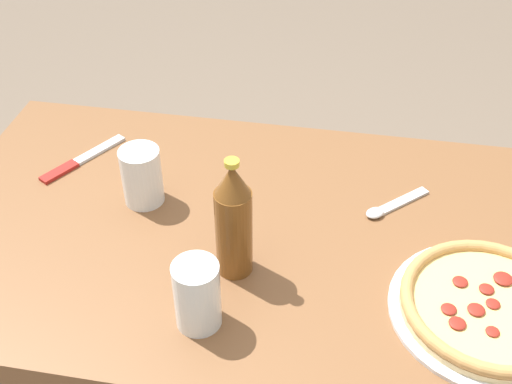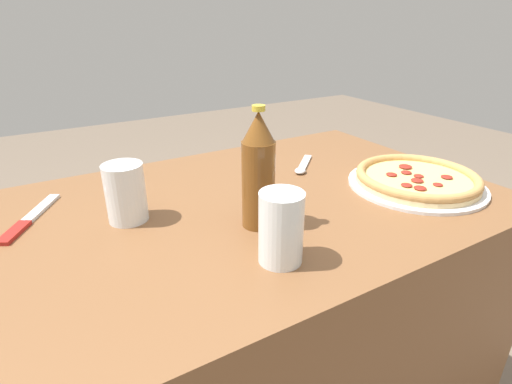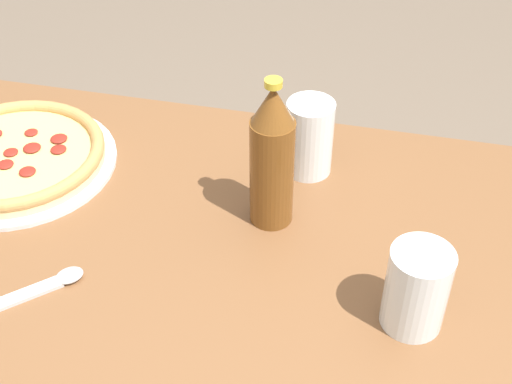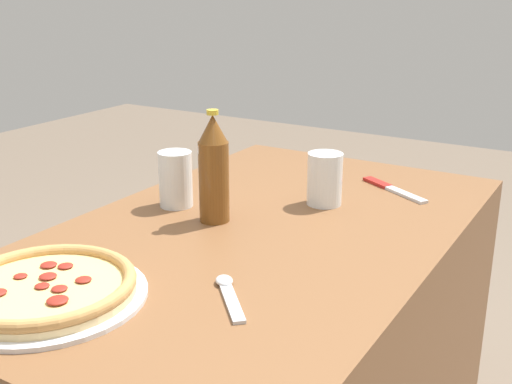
{
  "view_description": "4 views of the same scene",
  "coord_description": "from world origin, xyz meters",
  "px_view_note": "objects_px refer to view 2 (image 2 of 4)",
  "views": [
    {
      "loc": [
        -0.18,
        0.88,
        1.58
      ],
      "look_at": [
        -0.02,
        -0.01,
        0.84
      ],
      "focal_mm": 45.0,
      "sensor_mm": 36.0,
      "label": 1
    },
    {
      "loc": [
        0.36,
        0.7,
        1.13
      ],
      "look_at": [
        -0.02,
        0.06,
        0.8
      ],
      "focal_mm": 28.0,
      "sensor_mm": 36.0,
      "label": 2
    },
    {
      "loc": [
        0.16,
        -0.68,
        1.47
      ],
      "look_at": [
        -0.01,
        0.05,
        0.84
      ],
      "focal_mm": 50.0,
      "sensor_mm": 36.0,
      "label": 3
    },
    {
      "loc": [
        -1.04,
        -0.63,
        1.24
      ],
      "look_at": [
        -0.0,
        -0.0,
        0.83
      ],
      "focal_mm": 45.0,
      "sensor_mm": 36.0,
      "label": 4
    }
  ],
  "objects_px": {
    "glass_red_wine": "(281,231)",
    "spoon": "(303,167)",
    "knife": "(29,220)",
    "glass_lemonade": "(126,196)",
    "beer_bottle": "(257,172)",
    "pizza_salami": "(417,179)"
  },
  "relations": [
    {
      "from": "beer_bottle",
      "to": "spoon",
      "type": "distance_m",
      "value": 0.36
    },
    {
      "from": "glass_lemonade",
      "to": "knife",
      "type": "relative_size",
      "value": 0.61
    },
    {
      "from": "pizza_salami",
      "to": "glass_lemonade",
      "type": "height_order",
      "value": "glass_lemonade"
    },
    {
      "from": "beer_bottle",
      "to": "spoon",
      "type": "relative_size",
      "value": 1.83
    },
    {
      "from": "glass_red_wine",
      "to": "spoon",
      "type": "height_order",
      "value": "glass_red_wine"
    },
    {
      "from": "glass_lemonade",
      "to": "spoon",
      "type": "relative_size",
      "value": 0.92
    },
    {
      "from": "glass_red_wine",
      "to": "spoon",
      "type": "xyz_separation_m",
      "value": [
        -0.3,
        -0.34,
        -0.05
      ]
    },
    {
      "from": "pizza_salami",
      "to": "knife",
      "type": "distance_m",
      "value": 0.87
    },
    {
      "from": "glass_lemonade",
      "to": "beer_bottle",
      "type": "bearing_deg",
      "value": 144.16
    },
    {
      "from": "pizza_salami",
      "to": "glass_red_wine",
      "type": "distance_m",
      "value": 0.47
    },
    {
      "from": "knife",
      "to": "spoon",
      "type": "distance_m",
      "value": 0.66
    },
    {
      "from": "knife",
      "to": "pizza_salami",
      "type": "bearing_deg",
      "value": 161.2
    },
    {
      "from": "pizza_salami",
      "to": "glass_lemonade",
      "type": "bearing_deg",
      "value": -15.86
    },
    {
      "from": "pizza_salami",
      "to": "beer_bottle",
      "type": "xyz_separation_m",
      "value": [
        0.43,
        -0.03,
        0.09
      ]
    },
    {
      "from": "glass_lemonade",
      "to": "beer_bottle",
      "type": "distance_m",
      "value": 0.27
    },
    {
      "from": "spoon",
      "to": "pizza_salami",
      "type": "bearing_deg",
      "value": 124.08
    },
    {
      "from": "knife",
      "to": "spoon",
      "type": "relative_size",
      "value": 1.51
    },
    {
      "from": "pizza_salami",
      "to": "beer_bottle",
      "type": "height_order",
      "value": "beer_bottle"
    },
    {
      "from": "spoon",
      "to": "glass_red_wine",
      "type": "bearing_deg",
      "value": 48.32
    },
    {
      "from": "glass_red_wine",
      "to": "knife",
      "type": "bearing_deg",
      "value": -46.4
    },
    {
      "from": "beer_bottle",
      "to": "knife",
      "type": "xyz_separation_m",
      "value": [
        0.39,
        -0.25,
        -0.11
      ]
    },
    {
      "from": "beer_bottle",
      "to": "knife",
      "type": "relative_size",
      "value": 1.21
    }
  ]
}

